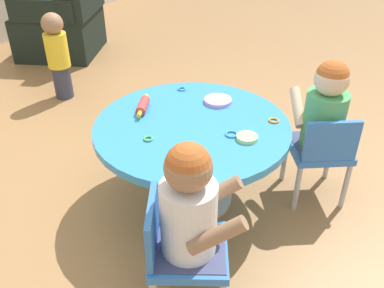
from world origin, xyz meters
TOP-DOWN VIEW (x-y plane):
  - ground_plane at (0.00, 0.00)m, footprint 10.00×10.00m
  - craft_table at (0.00, 0.00)m, footprint 0.98×0.98m
  - child_chair_left at (-0.61, -0.28)m, footprint 0.40×0.40m
  - seated_child_left at (-0.59, -0.32)m, footprint 0.40×0.43m
  - child_chair_right at (0.34, -0.58)m, footprint 0.41×0.41m
  - seated_child_right at (0.37, -0.56)m, footprint 0.44×0.41m
  - armchair_dark at (1.36, 2.15)m, footprint 0.93×0.94m
  - toddler_standing at (0.60, 1.50)m, footprint 0.17×0.17m
  - rolling_pin at (0.01, 0.30)m, footprint 0.22×0.11m
  - craft_scissors at (-0.34, -0.16)m, footprint 0.14×0.08m
  - playdough_blob_0 at (0.27, -0.01)m, footprint 0.15×0.15m
  - playdough_blob_1 at (-0.00, -0.29)m, footprint 0.10×0.10m
  - cookie_cutter_0 at (0.00, -0.21)m, footprint 0.06×0.06m
  - cookie_cutter_1 at (0.32, 0.24)m, footprint 0.05×0.05m
  - cookie_cutter_2 at (-0.23, 0.11)m, footprint 0.05×0.05m
  - cookie_cutter_3 at (0.22, -0.35)m, footprint 0.05×0.05m

SIDE VIEW (x-z plane):
  - ground_plane at x=0.00m, z-range 0.00..0.00m
  - child_chair_left at x=-0.61m, z-range 0.04..0.57m
  - child_chair_right at x=0.34m, z-range 0.04..0.57m
  - armchair_dark at x=1.36m, z-range -0.12..0.73m
  - toddler_standing at x=0.60m, z-range 0.02..0.70m
  - craft_table at x=0.00m, z-range 0.14..0.61m
  - craft_scissors at x=-0.34m, z-range 0.47..0.48m
  - cookie_cutter_0 at x=0.00m, z-range 0.47..0.48m
  - cookie_cutter_1 at x=0.32m, z-range 0.47..0.48m
  - cookie_cutter_2 at x=-0.23m, z-range 0.47..0.48m
  - cookie_cutter_3 at x=0.22m, z-range 0.47..0.48m
  - playdough_blob_1 at x=0.00m, z-range 0.47..0.49m
  - playdough_blob_0 at x=0.27m, z-range 0.47..0.49m
  - rolling_pin at x=0.01m, z-range 0.47..0.52m
  - seated_child_left at x=-0.59m, z-range 0.28..0.79m
  - seated_child_right at x=0.37m, z-range 0.28..0.79m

